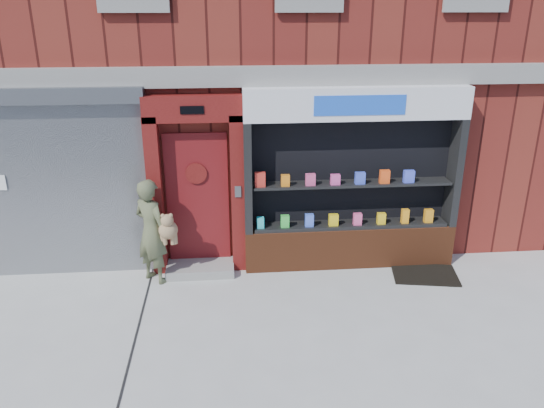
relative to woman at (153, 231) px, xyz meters
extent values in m
plane|color=#9E9E99|center=(1.44, -1.53, -0.86)|extent=(80.00, 80.00, 0.00)
cube|color=maroon|center=(1.44, 4.47, 3.14)|extent=(12.00, 8.00, 8.00)
cube|color=gray|center=(1.44, 0.39, 2.29)|extent=(12.00, 0.16, 0.30)
cube|color=gray|center=(-1.56, 0.41, 0.54)|extent=(3.00, 0.10, 2.80)
cube|color=slate|center=(-1.56, 0.35, 2.06)|extent=(3.10, 0.30, 0.24)
cube|color=#520F0E|center=(0.04, 0.33, 0.44)|extent=(0.22, 0.28, 2.60)
cube|color=#520F0E|center=(1.34, 0.33, 0.44)|extent=(0.22, 0.28, 2.60)
cube|color=#520F0E|center=(0.69, 0.33, 1.84)|extent=(1.50, 0.28, 0.40)
cube|color=black|center=(0.69, 0.18, 1.84)|extent=(0.35, 0.01, 0.12)
cube|color=#5F1113|center=(0.69, 0.44, 0.34)|extent=(1.00, 0.06, 2.20)
cylinder|color=black|center=(0.69, 0.40, 0.79)|extent=(0.28, 0.02, 0.28)
cylinder|color=#520F0E|center=(0.69, 0.39, 0.79)|extent=(0.34, 0.02, 0.34)
cube|color=gray|center=(0.69, 0.17, -0.78)|extent=(1.10, 0.55, 0.15)
cube|color=slate|center=(1.34, 0.18, 0.54)|extent=(0.10, 0.02, 0.18)
cube|color=brown|center=(3.19, 0.27, -0.51)|extent=(3.50, 0.40, 0.70)
cube|color=black|center=(1.50, 0.27, 0.74)|extent=(0.12, 0.40, 1.80)
cube|color=black|center=(4.88, 0.27, 0.74)|extent=(0.12, 0.40, 1.80)
cube|color=black|center=(3.19, 0.46, 0.74)|extent=(3.30, 0.03, 1.80)
cube|color=black|center=(3.19, 0.27, -0.13)|extent=(3.20, 0.36, 0.06)
cube|color=black|center=(3.19, 0.27, 0.59)|extent=(3.20, 0.36, 0.04)
cube|color=white|center=(3.19, 0.27, 1.89)|extent=(3.50, 0.40, 0.50)
cube|color=blue|center=(3.19, 0.07, 1.89)|extent=(1.40, 0.01, 0.30)
cube|color=#26BCC2|center=(1.69, 0.19, 0.00)|extent=(0.12, 0.09, 0.18)
cube|color=green|center=(2.09, 0.19, 0.00)|extent=(0.13, 0.09, 0.20)
cube|color=#4569EB|center=(2.49, 0.19, 0.01)|extent=(0.14, 0.09, 0.21)
cube|color=yellow|center=(2.89, 0.19, 0.00)|extent=(0.15, 0.09, 0.19)
cube|color=#F1508C|center=(3.29, 0.19, 0.00)|extent=(0.13, 0.09, 0.19)
cube|color=yellow|center=(3.69, 0.19, 0.00)|extent=(0.13, 0.09, 0.19)
cube|color=orange|center=(4.09, 0.19, 0.02)|extent=(0.11, 0.09, 0.24)
cube|color=orange|center=(4.49, 0.19, 0.02)|extent=(0.14, 0.09, 0.22)
cube|color=red|center=(1.69, 0.19, 0.73)|extent=(0.17, 0.09, 0.23)
cube|color=orange|center=(2.09, 0.19, 0.70)|extent=(0.13, 0.09, 0.18)
cube|color=#D4467B|center=(2.49, 0.19, 0.71)|extent=(0.15, 0.09, 0.19)
cube|color=#E54C99|center=(2.89, 0.19, 0.70)|extent=(0.15, 0.09, 0.17)
cube|color=blue|center=(3.29, 0.19, 0.71)|extent=(0.16, 0.09, 0.19)
cube|color=#FB531A|center=(3.69, 0.19, 0.72)|extent=(0.15, 0.09, 0.21)
cube|color=#4558EB|center=(4.09, 0.19, 0.71)|extent=(0.17, 0.09, 0.20)
imported|color=#525739|center=(-0.02, 0.01, -0.01)|extent=(0.74, 0.71, 1.70)
sphere|color=olive|center=(0.25, -0.10, 0.06)|extent=(0.29, 0.29, 0.29)
sphere|color=olive|center=(0.25, -0.15, 0.23)|extent=(0.20, 0.20, 0.20)
sphere|color=olive|center=(0.19, -0.15, 0.31)|extent=(0.07, 0.07, 0.07)
sphere|color=olive|center=(0.31, -0.15, 0.31)|extent=(0.07, 0.07, 0.07)
cylinder|color=olive|center=(0.15, -0.10, -0.09)|extent=(0.07, 0.07, 0.18)
cylinder|color=olive|center=(0.35, -0.10, -0.09)|extent=(0.07, 0.07, 0.18)
cylinder|color=olive|center=(0.19, -0.12, -0.09)|extent=(0.07, 0.07, 0.18)
cylinder|color=olive|center=(0.31, -0.12, -0.09)|extent=(0.07, 0.07, 0.18)
cube|color=black|center=(4.36, -0.24, -0.84)|extent=(1.14, 0.90, 0.03)
camera|label=1|loc=(1.18, -7.69, 3.33)|focal=35.00mm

